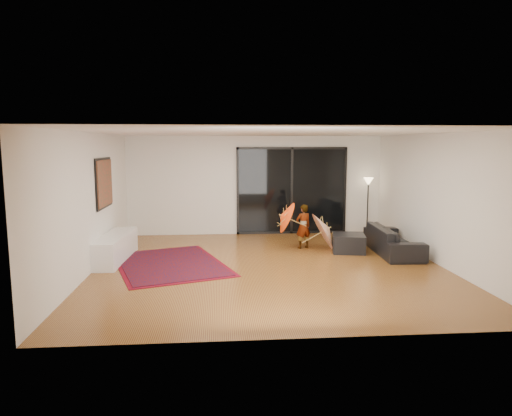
{
  "coord_description": "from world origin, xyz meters",
  "views": [
    {
      "loc": [
        -1.01,
        -8.99,
        2.47
      ],
      "look_at": [
        -0.21,
        0.79,
        1.1
      ],
      "focal_mm": 32.0,
      "sensor_mm": 36.0,
      "label": 1
    }
  ],
  "objects": [
    {
      "name": "sliding_door",
      "position": [
        1.0,
        3.47,
        1.2
      ],
      "size": [
        3.06,
        0.07,
        2.4
      ],
      "color": "black",
      "rests_on": "wall_back"
    },
    {
      "name": "ceiling",
      "position": [
        0.0,
        0.0,
        2.7
      ],
      "size": [
        7.0,
        7.0,
        0.0
      ],
      "primitive_type": "plane",
      "rotation": [
        3.14,
        0.0,
        0.0
      ],
      "color": "white",
      "rests_on": "wall_back"
    },
    {
      "name": "painting",
      "position": [
        -3.46,
        1.0,
        1.65
      ],
      "size": [
        0.04,
        1.28,
        1.08
      ],
      "color": "black",
      "rests_on": "wall_left"
    },
    {
      "name": "parasol_white",
      "position": [
        1.59,
        1.45,
        0.5
      ],
      "size": [
        0.63,
        0.97,
        0.98
      ],
      "rotation": [
        0.0,
        1.07,
        0.0
      ],
      "color": "white",
      "rests_on": "floor"
    },
    {
      "name": "floor_lamp",
      "position": [
        3.1,
        3.25,
        1.24
      ],
      "size": [
        0.27,
        0.27,
        1.57
      ],
      "color": "black",
      "rests_on": "floor"
    },
    {
      "name": "persian_rug",
      "position": [
        -2.05,
        0.35,
        0.01
      ],
      "size": [
        2.87,
        3.38,
        0.02
      ],
      "rotation": [
        0.0,
        0.0,
        0.33
      ],
      "color": "#620817",
      "rests_on": "floor"
    },
    {
      "name": "floor",
      "position": [
        0.0,
        0.0,
        0.0
      ],
      "size": [
        7.0,
        7.0,
        0.0
      ],
      "primitive_type": "plane",
      "color": "olive",
      "rests_on": "ground"
    },
    {
      "name": "wall_front",
      "position": [
        0.0,
        -3.5,
        1.35
      ],
      "size": [
        7.0,
        0.0,
        7.0
      ],
      "primitive_type": "plane",
      "rotation": [
        -1.57,
        0.0,
        0.0
      ],
      "color": "silver",
      "rests_on": "floor"
    },
    {
      "name": "child",
      "position": [
        0.99,
        1.6,
        0.53
      ],
      "size": [
        0.45,
        0.37,
        1.06
      ],
      "primitive_type": "imported",
      "rotation": [
        0.0,
        0.0,
        3.48
      ],
      "color": "#999999",
      "rests_on": "floor"
    },
    {
      "name": "sofa",
      "position": [
        2.95,
        0.94,
        0.31
      ],
      "size": [
        0.92,
        2.13,
        0.61
      ],
      "primitive_type": "imported",
      "rotation": [
        0.0,
        0.0,
        1.52
      ],
      "color": "black",
      "rests_on": "floor"
    },
    {
      "name": "wall_back",
      "position": [
        0.0,
        3.5,
        1.35
      ],
      "size": [
        7.0,
        0.0,
        7.0
      ],
      "primitive_type": "plane",
      "rotation": [
        1.57,
        0.0,
        0.0
      ],
      "color": "silver",
      "rests_on": "floor"
    },
    {
      "name": "wall_left",
      "position": [
        -3.5,
        0.0,
        1.35
      ],
      "size": [
        0.0,
        7.0,
        7.0
      ],
      "primitive_type": "plane",
      "rotation": [
        1.57,
        0.0,
        1.57
      ],
      "color": "silver",
      "rests_on": "floor"
    },
    {
      "name": "parasol_orange",
      "position": [
        0.44,
        1.55,
        0.73
      ],
      "size": [
        0.47,
        0.77,
        0.84
      ],
      "rotation": [
        0.0,
        -1.15,
        0.0
      ],
      "color": "#EB400C",
      "rests_on": "child"
    },
    {
      "name": "media_console",
      "position": [
        -3.25,
        0.78,
        0.28
      ],
      "size": [
        0.61,
        2.01,
        0.55
      ],
      "primitive_type": "cube",
      "rotation": [
        0.0,
        0.0,
        -0.06
      ],
      "color": "white",
      "rests_on": "floor"
    },
    {
      "name": "speaker",
      "position": [
        -3.25,
        0.03,
        0.17
      ],
      "size": [
        0.37,
        0.37,
        0.34
      ],
      "primitive_type": "cube",
      "rotation": [
        0.0,
        0.0,
        -0.3
      ],
      "color": "#424244",
      "rests_on": "floor"
    },
    {
      "name": "ottoman",
      "position": [
        1.96,
        1.14,
        0.21
      ],
      "size": [
        0.85,
        0.85,
        0.41
      ],
      "primitive_type": "cube",
      "rotation": [
        0.0,
        0.0,
        -0.2
      ],
      "color": "black",
      "rests_on": "floor"
    },
    {
      "name": "wall_right",
      "position": [
        3.5,
        0.0,
        1.35
      ],
      "size": [
        0.0,
        7.0,
        7.0
      ],
      "primitive_type": "plane",
      "rotation": [
        1.57,
        0.0,
        -1.57
      ],
      "color": "silver",
      "rests_on": "floor"
    }
  ]
}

